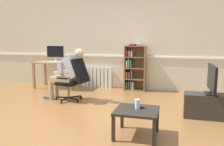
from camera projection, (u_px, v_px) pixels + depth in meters
The scene contains 15 objects.
ground_plane at pixel (91, 117), 4.21m from camera, with size 18.00×18.00×0.00m, color brown.
back_wall at pixel (124, 41), 6.53m from camera, with size 12.00×0.13×2.70m.
computer_desk at pixel (57, 65), 6.66m from camera, with size 1.24×0.67×0.76m.
imac_monitor at pixel (55, 52), 6.70m from camera, with size 0.58×0.14×0.47m.
keyboard at pixel (54, 62), 6.51m from camera, with size 0.39×0.12×0.02m, color silver.
computer_mouse at pixel (63, 62), 6.46m from camera, with size 0.06×0.10×0.03m, color white.
bookshelf at pixel (134, 68), 6.35m from camera, with size 0.58×0.29×1.31m.
radiator at pixel (97, 77), 6.79m from camera, with size 0.90×0.08×0.60m.
office_chair at pixel (74, 78), 5.24m from camera, with size 0.80×0.62×0.98m.
person_seated at pixel (68, 73), 5.29m from camera, with size 1.05×0.44×1.20m.
tv_stand at pixel (210, 106), 4.15m from camera, with size 0.91×0.36×0.44m.
tv_screen at pixel (212, 79), 4.07m from camera, with size 0.21×0.80×0.52m.
coffee_table at pixel (137, 113), 3.35m from camera, with size 0.62×0.58×0.40m.
drinking_glass at pixel (137, 104), 3.38m from camera, with size 0.08×0.08×0.14m, color silver.
spare_remote at pixel (139, 107), 3.41m from camera, with size 0.04×0.15×0.02m, color black.
Camera 1 is at (1.46, -3.79, 1.42)m, focal length 37.10 mm.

